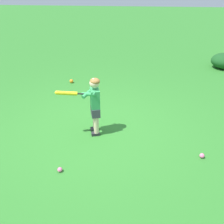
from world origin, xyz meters
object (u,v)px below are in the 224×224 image
(play_ball_behind_batter, at_px, (71,81))
(child_batter, at_px, (93,101))
(play_ball_center_lawn, at_px, (60,170))
(play_ball_far_left, at_px, (202,156))

(play_ball_behind_batter, bearing_deg, child_batter, 22.56)
(play_ball_center_lawn, xyz_separation_m, play_ball_far_left, (-0.52, 2.20, 0.00))
(play_ball_center_lawn, relative_size, play_ball_behind_batter, 0.73)
(child_batter, distance_m, play_ball_center_lawn, 1.31)
(child_batter, relative_size, play_ball_center_lawn, 14.51)
(play_ball_far_left, bearing_deg, play_ball_behind_batter, -136.16)
(play_ball_center_lawn, distance_m, play_ball_far_left, 2.26)
(child_batter, xyz_separation_m, play_ball_behind_batter, (-2.36, -0.98, -0.60))
(play_ball_far_left, bearing_deg, child_batter, -107.46)
(child_batter, relative_size, play_ball_behind_batter, 10.66)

